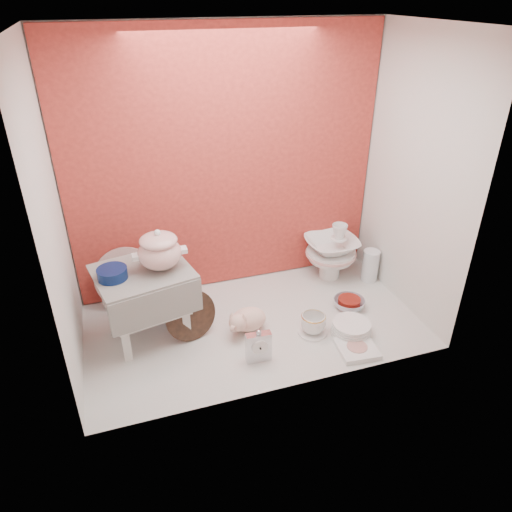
{
  "coord_description": "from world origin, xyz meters",
  "views": [
    {
      "loc": [
        -0.65,
        -2.01,
        1.63
      ],
      "look_at": [
        0.02,
        0.02,
        0.42
      ],
      "focal_mm": 33.56,
      "sensor_mm": 36.0,
      "label": 1
    }
  ],
  "objects": [
    {
      "name": "lattice_dish",
      "position": [
        0.43,
        -0.37,
        0.01
      ],
      "size": [
        0.21,
        0.21,
        0.03
      ],
      "primitive_type": "cube",
      "rotation": [
        0.0,
        0.0,
        -0.1
      ],
      "color": "white",
      "rests_on": "ground"
    },
    {
      "name": "lacquer_tray",
      "position": [
        -0.34,
        -0.0,
        0.14
      ],
      "size": [
        0.29,
        0.14,
        0.28
      ],
      "primitive_type": null,
      "rotation": [
        0.0,
        0.0,
        0.27
      ],
      "color": "black",
      "rests_on": "ground"
    },
    {
      "name": "mantel_clock",
      "position": [
        -0.07,
        -0.28,
        0.09
      ],
      "size": [
        0.13,
        0.05,
        0.18
      ],
      "primitive_type": "cube",
      "rotation": [
        0.0,
        0.0,
        -0.05
      ],
      "color": "silver",
      "rests_on": "ground"
    },
    {
      "name": "crystal_bowl",
      "position": [
        0.57,
        -0.02,
        0.03
      ],
      "size": [
        0.19,
        0.19,
        0.06
      ],
      "primitive_type": "imported",
      "rotation": [
        0.0,
        0.0,
        -0.08
      ],
      "color": "silver",
      "rests_on": "ground"
    },
    {
      "name": "soup_tureen",
      "position": [
        -0.46,
        0.08,
        0.51
      ],
      "size": [
        0.27,
        0.27,
        0.22
      ],
      "primitive_type": null,
      "rotation": [
        0.0,
        0.0,
        -0.06
      ],
      "color": "white",
      "rests_on": "step_stool"
    },
    {
      "name": "plush_pig",
      "position": [
        -0.04,
        -0.04,
        0.07
      ],
      "size": [
        0.28,
        0.22,
        0.15
      ],
      "primitive_type": "ellipsoid",
      "rotation": [
        0.0,
        0.0,
        0.22
      ],
      "color": "beige",
      "rests_on": "ground"
    },
    {
      "name": "niche_shell",
      "position": [
        0.0,
        0.18,
        0.93
      ],
      "size": [
        1.86,
        1.03,
        1.53
      ],
      "color": "#C73D31",
      "rests_on": "ground"
    },
    {
      "name": "cobalt_bowl",
      "position": [
        -0.69,
        0.06,
        0.43
      ],
      "size": [
        0.19,
        0.19,
        0.05
      ],
      "primitive_type": "cylinder",
      "rotation": [
        0.0,
        0.0,
        0.35
      ],
      "color": "#091A48",
      "rests_on": "step_stool"
    },
    {
      "name": "step_stool",
      "position": [
        -0.55,
        0.09,
        0.2
      ],
      "size": [
        0.53,
        0.48,
        0.4
      ],
      "primitive_type": null,
      "rotation": [
        0.0,
        0.0,
        0.21
      ],
      "color": "silver",
      "rests_on": "ground"
    },
    {
      "name": "blue_white_vase",
      "position": [
        -0.45,
        0.29,
        0.14
      ],
      "size": [
        0.32,
        0.32,
        0.27
      ],
      "primitive_type": "imported",
      "rotation": [
        0.0,
        0.0,
        -0.27
      ],
      "color": "white",
      "rests_on": "ground"
    },
    {
      "name": "ground",
      "position": [
        0.0,
        0.0,
        0.0
      ],
      "size": [
        1.8,
        1.8,
        0.0
      ],
      "primitive_type": "plane",
      "color": "silver",
      "rests_on": "ground"
    },
    {
      "name": "floral_platter",
      "position": [
        -0.63,
        0.4,
        0.18
      ],
      "size": [
        0.39,
        0.19,
        0.36
      ],
      "primitive_type": null,
      "rotation": [
        0.0,
        0.0,
        -0.23
      ],
      "color": "white",
      "rests_on": "ground"
    },
    {
      "name": "clear_glass_vase",
      "position": [
        0.84,
        0.21,
        0.1
      ],
      "size": [
        0.12,
        0.12,
        0.2
      ],
      "primitive_type": "cylinder",
      "rotation": [
        0.0,
        0.0,
        -0.18
      ],
      "color": "silver",
      "rests_on": "ground"
    },
    {
      "name": "gold_rim_teacup",
      "position": [
        0.28,
        -0.17,
        0.06
      ],
      "size": [
        0.16,
        0.16,
        0.11
      ],
      "primitive_type": "imported",
      "rotation": [
        0.0,
        0.0,
        0.24
      ],
      "color": "white",
      "rests_on": "teacup_saucer"
    },
    {
      "name": "dinner_plate_stack",
      "position": [
        0.47,
        -0.24,
        0.04
      ],
      "size": [
        0.29,
        0.29,
        0.07
      ],
      "primitive_type": "cylinder",
      "rotation": [
        0.0,
        0.0,
        0.41
      ],
      "color": "white",
      "rests_on": "ground"
    },
    {
      "name": "porcelain_tower",
      "position": [
        0.62,
        0.33,
        0.18
      ],
      "size": [
        0.36,
        0.36,
        0.37
      ],
      "primitive_type": null,
      "rotation": [
        0.0,
        0.0,
        0.13
      ],
      "color": "white",
      "rests_on": "ground"
    },
    {
      "name": "teacup_saucer",
      "position": [
        0.28,
        -0.17,
        0.01
      ],
      "size": [
        0.19,
        0.19,
        0.01
      ],
      "primitive_type": "cylinder",
      "rotation": [
        0.0,
        0.0,
        0.27
      ],
      "color": "white",
      "rests_on": "ground"
    }
  ]
}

